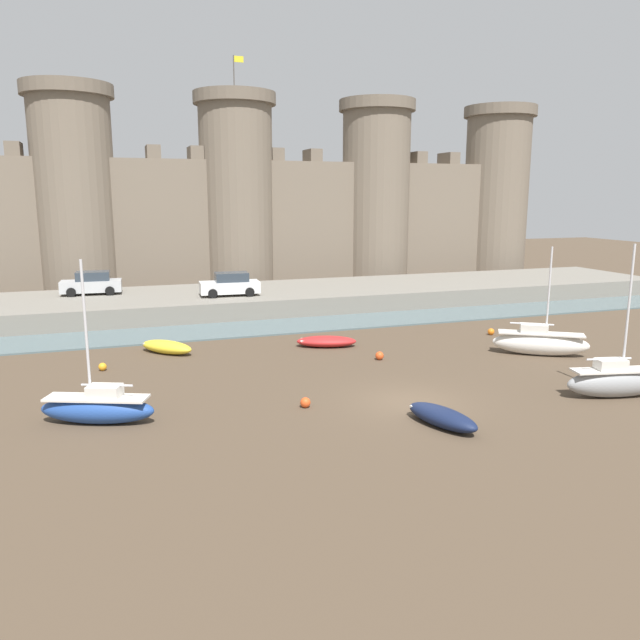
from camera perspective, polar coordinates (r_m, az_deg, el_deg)
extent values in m
plane|color=#4C3D2D|center=(25.70, 8.18, -7.46)|extent=(160.00, 160.00, 0.00)
cube|color=slate|center=(39.93, -2.20, -0.50)|extent=(80.00, 4.50, 0.10)
cube|color=slate|center=(46.69, -4.78, 1.97)|extent=(65.24, 10.00, 1.33)
cube|color=#706354|center=(56.35, -7.53, 8.55)|extent=(53.24, 2.80, 11.19)
cylinder|color=#706354|center=(55.19, -21.48, 10.23)|extent=(6.30, 6.30, 15.84)
cylinder|color=#675B4D|center=(55.79, -22.13, 18.89)|extent=(7.06, 7.06, 1.00)
cylinder|color=#706354|center=(56.29, -7.59, 10.91)|extent=(6.30, 6.30, 15.84)
cylinder|color=#675B4D|center=(56.88, -7.82, 19.42)|extent=(7.06, 7.06, 1.00)
cylinder|color=#4C4742|center=(57.20, -7.88, 21.40)|extent=(0.10, 0.10, 3.00)
cube|color=yellow|center=(57.51, -7.44, 22.57)|extent=(0.80, 0.04, 0.50)
cylinder|color=#706354|center=(60.38, 5.12, 10.98)|extent=(6.30, 6.30, 15.84)
cylinder|color=#675B4D|center=(60.93, 5.26, 18.92)|extent=(7.06, 7.06, 1.00)
cylinder|color=#706354|center=(66.92, 15.77, 10.64)|extent=(6.30, 6.30, 15.84)
cylinder|color=#675B4D|center=(67.41, 16.17, 17.80)|extent=(7.06, 7.06, 1.00)
cube|color=#6A5E4F|center=(55.62, -26.20, 13.82)|extent=(1.10, 2.52, 1.10)
cube|color=#6A5E4F|center=(55.43, -15.04, 14.58)|extent=(1.10, 2.52, 1.10)
cube|color=#6A5E4F|center=(55.81, -11.33, 14.72)|extent=(1.10, 2.52, 1.10)
cube|color=#6A5E4F|center=(57.21, -4.14, 14.82)|extent=(1.10, 2.52, 1.10)
cube|color=#6A5E4F|center=(58.21, -0.70, 14.78)|extent=(1.10, 2.52, 1.10)
cube|color=#6A5E4F|center=(62.30, 8.81, 14.43)|extent=(1.10, 2.52, 1.10)
cube|color=#6A5E4F|center=(63.99, 11.67, 14.24)|extent=(1.10, 2.52, 1.10)
ellipsoid|color=yellow|center=(34.01, -13.84, -2.41)|extent=(3.02, 3.10, 0.69)
ellipsoid|color=#F2F246|center=(34.00, -13.84, -2.31)|extent=(2.44, 2.51, 0.38)
cube|color=beige|center=(33.84, -13.54, -2.29)|extent=(0.83, 0.80, 0.06)
cube|color=beige|center=(34.82, -15.39, -2.04)|extent=(0.64, 0.62, 0.08)
ellipsoid|color=red|center=(34.48, 0.59, -1.97)|extent=(3.54, 2.30, 0.60)
ellipsoid|color=#F23939|center=(34.47, 0.59, -1.87)|extent=(2.89, 1.84, 0.33)
cube|color=beige|center=(34.46, 1.01, -1.80)|extent=(0.55, 1.11, 0.06)
cube|color=beige|center=(34.47, -1.54, -1.84)|extent=(0.50, 0.77, 0.08)
ellipsoid|color=#234793|center=(24.47, -19.68, -7.75)|extent=(4.35, 2.66, 1.01)
cube|color=silver|center=(24.33, -19.75, -6.72)|extent=(3.81, 2.31, 0.08)
cube|color=silver|center=(24.13, -19.09, -6.17)|extent=(1.38, 1.13, 0.44)
cylinder|color=silver|center=(23.78, -20.63, -0.82)|extent=(0.10, 0.10, 5.02)
cylinder|color=silver|center=(24.03, -18.89, -5.66)|extent=(1.79, 0.80, 0.08)
ellipsoid|color=#141E3D|center=(23.24, 11.11, -8.69)|extent=(1.97, 3.33, 0.70)
ellipsoid|color=navy|center=(23.22, 11.11, -8.55)|extent=(1.57, 2.72, 0.39)
cube|color=beige|center=(23.06, 11.55, -8.61)|extent=(0.92, 0.46, 0.06)
cube|color=beige|center=(24.00, 8.93, -7.76)|extent=(0.64, 0.44, 0.08)
ellipsoid|color=gray|center=(28.68, 25.47, -5.23)|extent=(4.42, 1.93, 1.19)
cube|color=silver|center=(28.53, 25.56, -4.16)|extent=(3.88, 1.67, 0.08)
cube|color=silver|center=(28.30, 25.05, -3.69)|extent=(1.32, 0.92, 0.44)
cylinder|color=silver|center=(28.12, 26.38, 1.02)|extent=(0.10, 0.10, 5.15)
cylinder|color=silver|center=(28.19, 24.91, -3.25)|extent=(1.90, 0.49, 0.08)
ellipsoid|color=silver|center=(34.58, 19.49, -2.08)|extent=(4.67, 3.58, 1.20)
cube|color=silver|center=(34.46, 19.55, -1.17)|extent=(4.09, 3.13, 0.08)
cube|color=silver|center=(34.37, 18.98, -0.72)|extent=(1.53, 1.35, 0.44)
cylinder|color=silver|center=(34.09, 20.21, 2.55)|extent=(0.10, 0.10, 4.48)
cylinder|color=silver|center=(34.32, 18.80, -0.34)|extent=(1.87, 1.26, 0.08)
sphere|color=#E04C1E|center=(24.78, -1.35, -7.55)|extent=(0.41, 0.41, 0.41)
sphere|color=#E04C1E|center=(31.90, 5.46, -3.27)|extent=(0.43, 0.43, 0.43)
sphere|color=orange|center=(38.78, 15.37, -1.03)|extent=(0.40, 0.40, 0.40)
sphere|color=orange|center=(31.58, -19.26, -4.06)|extent=(0.38, 0.38, 0.38)
cube|color=silver|center=(44.06, -8.26, 3.00)|extent=(4.19, 1.94, 0.80)
cube|color=#2D3842|center=(43.98, -8.09, 3.91)|extent=(2.34, 1.62, 0.64)
cylinder|color=black|center=(43.12, -9.78, 2.39)|extent=(0.65, 0.22, 0.64)
cylinder|color=black|center=(44.79, -10.01, 2.71)|extent=(0.65, 0.22, 0.64)
cylinder|color=black|center=(43.45, -6.44, 2.55)|extent=(0.65, 0.22, 0.64)
cylinder|color=black|center=(45.11, -6.79, 2.87)|extent=(0.65, 0.22, 0.64)
cube|color=#B2B5B7|center=(47.04, -20.18, 2.94)|extent=(4.19, 1.94, 0.80)
cube|color=#2D3842|center=(46.94, -20.06, 3.79)|extent=(2.34, 1.62, 0.64)
cylinder|color=black|center=(46.36, -21.80, 2.36)|extent=(0.65, 0.22, 0.64)
cylinder|color=black|center=(48.03, -21.60, 2.66)|extent=(0.65, 0.22, 0.64)
cylinder|color=black|center=(46.15, -18.66, 2.54)|extent=(0.65, 0.22, 0.64)
cylinder|color=black|center=(47.83, -18.57, 2.83)|extent=(0.65, 0.22, 0.64)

